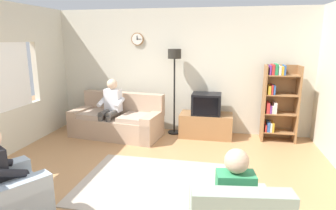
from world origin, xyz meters
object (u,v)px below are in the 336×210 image
object	(u,v)px
couch	(117,121)
person_in_left_armchair	(4,170)
floor_lamp	(174,68)
person_in_right_armchair	(233,197)
bookshelf	(277,101)
tv	(206,104)
person_on_couch	(111,105)
tv_stand	(206,125)

from	to	relation	value
couch	person_in_left_armchair	size ratio (longest dim) A/B	1.78
floor_lamp	person_in_right_armchair	size ratio (longest dim) A/B	1.65
couch	bookshelf	size ratio (longest dim) A/B	1.26
couch	tv	size ratio (longest dim) A/B	3.33
tv	couch	bearing A→B (deg)	-171.60
person_in_left_armchair	person_in_right_armchair	xyz separation A→B (m)	(2.53, -0.07, 0.00)
floor_lamp	person_in_left_armchair	xyz separation A→B (m)	(-1.34, -3.47, -0.85)
person_on_couch	tv_stand	bearing A→B (deg)	11.79
tv	person_in_left_armchair	distance (m)	3.93
floor_lamp	person_on_couch	bearing A→B (deg)	-158.03
tv_stand	tv	size ratio (longest dim) A/B	1.83
tv_stand	person_on_couch	bearing A→B (deg)	-168.21
person_in_left_armchair	bookshelf	bearing A→B (deg)	44.73
couch	bookshelf	distance (m)	3.37
tv	bookshelf	size ratio (longest dim) A/B	0.38
tv_stand	person_in_left_armchair	world-z (taller)	person_in_left_armchair
tv_stand	person_on_couch	world-z (taller)	person_on_couch
tv_stand	person_in_right_armchair	bearing A→B (deg)	-82.01
tv_stand	floor_lamp	world-z (taller)	floor_lamp
tv_stand	person_in_left_armchair	distance (m)	3.96
floor_lamp	tv_stand	bearing A→B (deg)	-7.95
tv	person_on_couch	world-z (taller)	person_on_couch
person_in_right_armchair	tv_stand	bearing A→B (deg)	97.99
couch	person_in_right_armchair	xyz separation A→B (m)	(2.37, -3.13, 0.29)
tv_stand	bookshelf	world-z (taller)	bookshelf
couch	tv	world-z (taller)	tv
person_in_right_armchair	bookshelf	bearing A→B (deg)	74.98
couch	tv_stand	size ratio (longest dim) A/B	1.82
floor_lamp	person_in_left_armchair	distance (m)	3.81
couch	tv	distance (m)	1.95
tv_stand	person_in_right_armchair	distance (m)	3.49
tv	person_in_right_armchair	size ratio (longest dim) A/B	0.54
person_on_couch	person_in_right_armchair	bearing A→B (deg)	-50.90
tv	person_on_couch	size ratio (longest dim) A/B	0.48
bookshelf	person_on_couch	xyz separation A→B (m)	(-3.40, -0.48, -0.13)
tv_stand	bookshelf	xyz separation A→B (m)	(1.42, 0.07, 0.58)
person_on_couch	person_in_left_armchair	size ratio (longest dim) A/B	1.11
tv_stand	person_on_couch	size ratio (longest dim) A/B	0.89
tv_stand	floor_lamp	bearing A→B (deg)	172.05
tv	floor_lamp	world-z (taller)	floor_lamp
tv_stand	bookshelf	size ratio (longest dim) A/B	0.70
tv_stand	person_in_right_armchair	world-z (taller)	person_in_right_armchair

